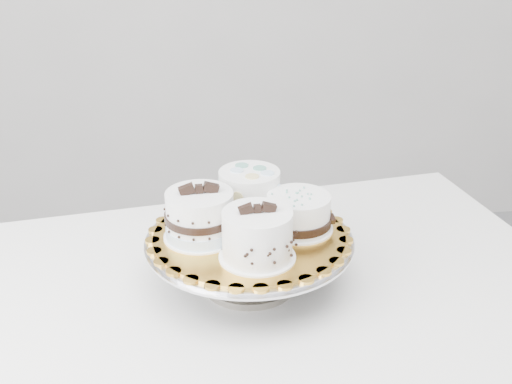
{
  "coord_description": "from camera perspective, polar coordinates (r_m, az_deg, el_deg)",
  "views": [
    {
      "loc": [
        -0.03,
        -0.78,
        1.35
      ],
      "look_at": [
        0.08,
        0.15,
        0.91
      ],
      "focal_mm": 45.0,
      "sensor_mm": 36.0,
      "label": 1
    }
  ],
  "objects": [
    {
      "name": "cake_board",
      "position": [
        1.05,
        -0.6,
        -3.86
      ],
      "size": [
        0.35,
        0.35,
        0.0
      ],
      "primitive_type": "cylinder",
      "rotation": [
        0.0,
        0.0,
        0.13
      ],
      "color": "#C38929",
      "rests_on": "cake_stand"
    },
    {
      "name": "table",
      "position": [
        1.12,
        -0.88,
        -12.9
      ],
      "size": [
        1.24,
        0.92,
        0.75
      ],
      "rotation": [
        0.0,
        0.0,
        0.15
      ],
      "color": "white",
      "rests_on": "floor"
    },
    {
      "name": "cake_dots",
      "position": [
        1.1,
        -0.59,
        0.04
      ],
      "size": [
        0.13,
        0.13,
        0.08
      ],
      "rotation": [
        0.0,
        0.0,
        -0.06
      ],
      "color": "white",
      "rests_on": "cake_board"
    },
    {
      "name": "cake_swirl",
      "position": [
        0.96,
        0.12,
        -3.96
      ],
      "size": [
        0.12,
        0.12,
        0.09
      ],
      "rotation": [
        0.0,
        0.0,
        0.07
      ],
      "color": "white",
      "rests_on": "cake_board"
    },
    {
      "name": "cake_ribbon",
      "position": [
        1.05,
        3.84,
        -1.92
      ],
      "size": [
        0.12,
        0.12,
        0.06
      ],
      "rotation": [
        0.0,
        0.0,
        0.1
      ],
      "color": "white",
      "rests_on": "cake_board"
    },
    {
      "name": "cake_banded",
      "position": [
        1.02,
        -5.0,
        -2.23
      ],
      "size": [
        0.12,
        0.12,
        0.1
      ],
      "rotation": [
        0.0,
        0.0,
        0.08
      ],
      "color": "white",
      "rests_on": "cake_board"
    },
    {
      "name": "cake_stand",
      "position": [
        1.06,
        -0.59,
        -5.35
      ],
      "size": [
        0.34,
        0.34,
        0.09
      ],
      "color": "gray",
      "rests_on": "table"
    }
  ]
}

